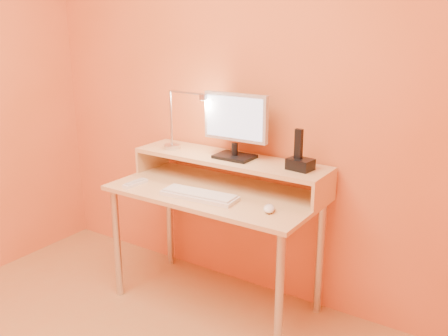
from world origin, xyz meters
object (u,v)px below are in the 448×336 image
Objects in this scene: monitor_panel at (236,117)px; keyboard at (199,196)px; mouse at (269,208)px; lamp_base at (172,147)px; phone_dock at (300,164)px; remote_control at (135,183)px.

keyboard is at bearing -98.86° from monitor_panel.
monitor_panel is at bearing 120.11° from mouse.
keyboard is 0.41m from mouse.
lamp_base is 0.85m from phone_dock.
lamp_base is at bearing 140.36° from mouse.
lamp_base is at bearing 84.81° from remote_control.
phone_dock is 0.30× the size of keyboard.
monitor_panel is 0.60m from mouse.
mouse is at bearing -91.75° from phone_dock.
keyboard is at bearing -140.11° from phone_dock.
monitor_panel reaches higher than keyboard.
keyboard is (0.40, -0.27, -0.16)m from lamp_base.
mouse is 0.85m from remote_control.
mouse is (0.81, -0.24, -0.16)m from lamp_base.
mouse reaches higher than keyboard.
monitor_panel is 2.36× the size of remote_control.
lamp_base is 0.60× the size of remote_control.
phone_dock reaches higher than mouse.
phone_dock is 1.29× the size of mouse.
monitor_panel is at bearing 37.62° from remote_control.
mouse is 0.60× the size of remote_control.
phone_dock reaches higher than remote_control.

